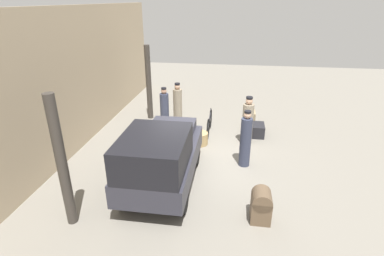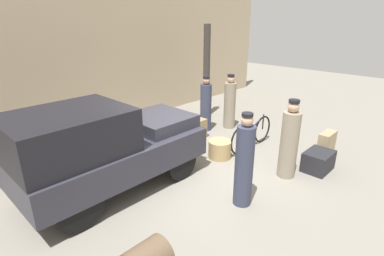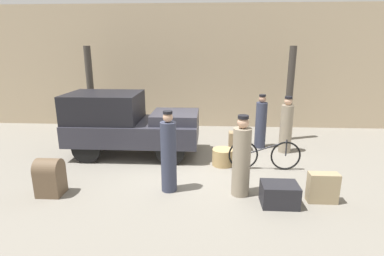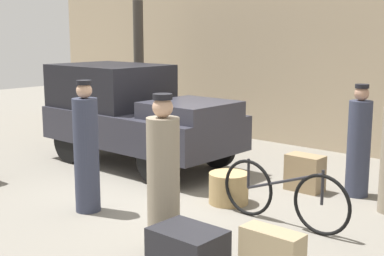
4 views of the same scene
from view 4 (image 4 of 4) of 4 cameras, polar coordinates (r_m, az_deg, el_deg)
The scene contains 11 objects.
ground_plane at distance 8.19m, azimuth -1.99°, elevation -6.58°, with size 30.00×30.00×0.00m, color gray.
station_building_facade at distance 11.15m, azimuth 12.65°, elevation 9.41°, with size 16.00×0.15×4.50m.
canopy_pillar_left at distance 11.94m, azimuth -5.68°, elevation 6.13°, with size 0.22×0.22×3.03m.
truck at distance 9.66m, azimuth -6.36°, elevation 1.78°, with size 3.62×1.67×1.77m.
bicycle at distance 6.74m, azimuth 9.69°, elevation -7.06°, with size 1.80×0.04×0.79m.
wicker_basket at distance 7.53m, azimuth 3.92°, elevation -6.41°, with size 0.55×0.55×0.43m.
porter_with_bicycle at distance 7.18m, azimuth -11.21°, elevation -2.48°, with size 0.33×0.33×1.75m.
conductor_in_dark_uniform at distance 8.08m, azimuth 17.36°, elevation -1.76°, with size 0.33×0.33×1.64m.
porter_standing_middle at distance 6.02m, azimuth -3.08°, elevation -5.09°, with size 0.37×0.37×1.70m.
trunk_wicker_pale at distance 8.24m, azimuth 11.95°, elevation -4.71°, with size 0.55×0.32×0.55m.
trunk_large_brown at distance 5.46m, azimuth -0.46°, elevation -12.93°, with size 0.70×0.52×0.44m.
Camera 4 is at (5.39, -5.69, 2.38)m, focal length 50.00 mm.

